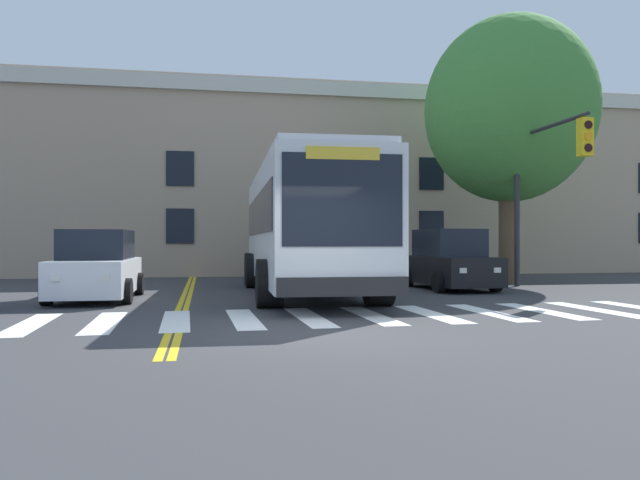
{
  "coord_description": "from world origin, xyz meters",
  "views": [
    {
      "loc": [
        -1.77,
        -9.66,
        1.44
      ],
      "look_at": [
        1.16,
        6.21,
        1.48
      ],
      "focal_mm": 35.0,
      "sensor_mm": 36.0,
      "label": 1
    }
  ],
  "objects_px": {
    "city_bus": "(304,225)",
    "car_white_near_lane": "(97,267)",
    "car_black_far_lane": "(449,262)",
    "traffic_light_near_corner": "(544,171)",
    "car_grey_behind_bus": "(291,255)",
    "street_tree_curbside_large": "(509,110)"
  },
  "relations": [
    {
      "from": "traffic_light_near_corner",
      "to": "street_tree_curbside_large",
      "type": "xyz_separation_m",
      "value": [
        0.66,
        3.4,
        2.52
      ]
    },
    {
      "from": "car_white_near_lane",
      "to": "traffic_light_near_corner",
      "type": "xyz_separation_m",
      "value": [
        12.46,
        0.75,
        2.74
      ]
    },
    {
      "from": "city_bus",
      "to": "car_black_far_lane",
      "type": "relative_size",
      "value": 2.74
    },
    {
      "from": "car_black_far_lane",
      "to": "traffic_light_near_corner",
      "type": "relative_size",
      "value": 0.78
    },
    {
      "from": "car_white_near_lane",
      "to": "car_black_far_lane",
      "type": "distance_m",
      "value": 9.98
    },
    {
      "from": "car_black_far_lane",
      "to": "street_tree_curbside_large",
      "type": "height_order",
      "value": "street_tree_curbside_large"
    },
    {
      "from": "city_bus",
      "to": "car_white_near_lane",
      "type": "xyz_separation_m",
      "value": [
        -5.3,
        -0.77,
        -1.09
      ]
    },
    {
      "from": "car_black_far_lane",
      "to": "street_tree_curbside_large",
      "type": "distance_m",
      "value": 6.66
    },
    {
      "from": "car_grey_behind_bus",
      "to": "traffic_light_near_corner",
      "type": "height_order",
      "value": "traffic_light_near_corner"
    },
    {
      "from": "car_white_near_lane",
      "to": "traffic_light_near_corner",
      "type": "distance_m",
      "value": 12.78
    },
    {
      "from": "city_bus",
      "to": "car_white_near_lane",
      "type": "bearing_deg",
      "value": -171.75
    },
    {
      "from": "traffic_light_near_corner",
      "to": "street_tree_curbside_large",
      "type": "relative_size",
      "value": 0.56
    },
    {
      "from": "car_white_near_lane",
      "to": "car_grey_behind_bus",
      "type": "xyz_separation_m",
      "value": [
        6.2,
        9.89,
        0.05
      ]
    },
    {
      "from": "car_black_far_lane",
      "to": "car_grey_behind_bus",
      "type": "height_order",
      "value": "car_grey_behind_bus"
    },
    {
      "from": "city_bus",
      "to": "street_tree_curbside_large",
      "type": "relative_size",
      "value": 1.19
    },
    {
      "from": "city_bus",
      "to": "car_grey_behind_bus",
      "type": "relative_size",
      "value": 2.35
    },
    {
      "from": "car_black_far_lane",
      "to": "traffic_light_near_corner",
      "type": "xyz_separation_m",
      "value": [
        2.61,
        -0.87,
        2.71
      ]
    },
    {
      "from": "city_bus",
      "to": "car_white_near_lane",
      "type": "height_order",
      "value": "city_bus"
    },
    {
      "from": "city_bus",
      "to": "car_white_near_lane",
      "type": "relative_size",
      "value": 2.68
    },
    {
      "from": "car_grey_behind_bus",
      "to": "car_black_far_lane",
      "type": "bearing_deg",
      "value": -66.17
    },
    {
      "from": "traffic_light_near_corner",
      "to": "street_tree_curbside_large",
      "type": "distance_m",
      "value": 4.28
    },
    {
      "from": "traffic_light_near_corner",
      "to": "city_bus",
      "type": "bearing_deg",
      "value": 179.84
    }
  ]
}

